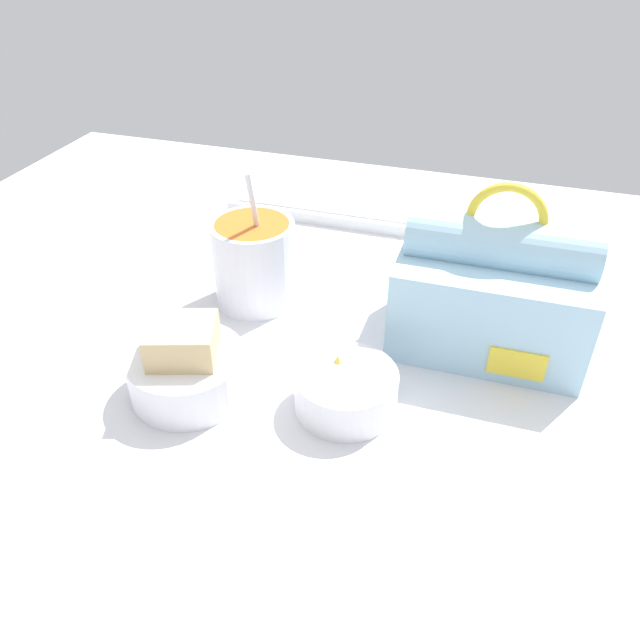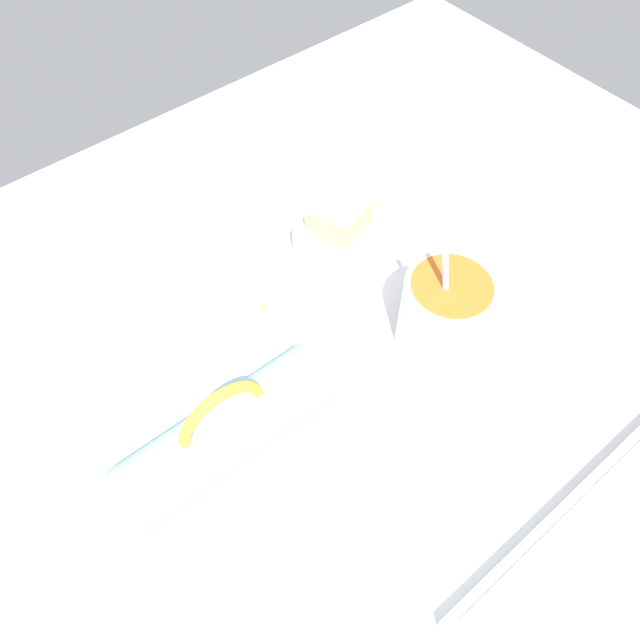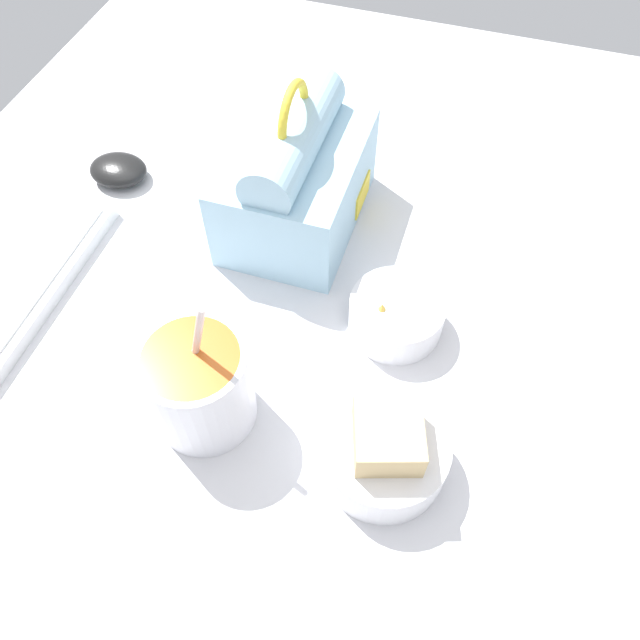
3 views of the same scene
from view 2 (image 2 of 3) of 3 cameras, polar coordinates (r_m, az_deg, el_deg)
desk_surface at (r=75.92cm, az=1.99°, el=-4.23°), size 140.00×110.00×2.00cm
keyboard at (r=71.44cm, az=25.27°, el=-18.07°), size 37.15×11.85×2.10cm
lunch_bag at (r=62.24cm, az=-7.87°, el=-12.48°), size 21.29×15.21×19.97cm
soup_cup at (r=73.37cm, az=11.30°, el=0.59°), size 10.42×10.42×18.32cm
bento_bowl_sandwich at (r=83.24cm, az=1.75°, el=7.79°), size 12.40×12.40×8.72cm
bento_bowl_snacks at (r=76.33cm, az=-6.42°, el=0.36°), size 10.65×10.65×5.32cm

